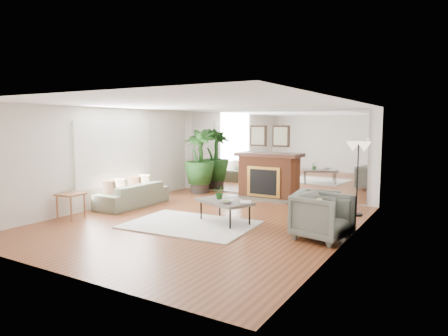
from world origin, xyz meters
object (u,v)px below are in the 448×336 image
Objects in this scene: sofa at (133,195)px; side_table at (71,197)px; armchair_front at (323,217)px; floor_lamp at (358,152)px; fireplace at (266,175)px; armchair_back at (317,210)px; potted_ficus at (199,159)px; coffee_table at (225,202)px.

side_table is at bearing -7.24° from sofa.
floor_lamp reaches higher than armchair_front.
fireplace is 2.23× the size of armchair_front.
armchair_back is 2.02m from floor_lamp.
armchair_back is 5.30m from side_table.
floor_lamp is at bearing -8.06° from potted_ficus.
fireplace is 1.05× the size of potted_ficus.
armchair_front is at bearing -3.15° from coffee_table.
potted_ficus reaches higher than coffee_table.
floor_lamp is at bearing -20.67° from armchair_back.
coffee_table is 0.72× the size of potted_ficus.
floor_lamp is (2.24, 2.16, 1.00)m from coffee_table.
fireplace reaches higher than potted_ficus.
floor_lamp reaches higher than armchair_back.
side_table is 0.29× the size of potted_ficus.
sofa is 1.18× the size of floor_lamp.
floor_lamp is at bearing 9.24° from armchair_front.
fireplace is at bearing 59.52° from side_table.
coffee_table is 3.26m from floor_lamp.
armchair_back is 1.49× the size of side_table.
coffee_table is 2.14m from armchair_front.
armchair_front is (2.60, -3.21, -0.24)m from fireplace.
coffee_table is at bearing -47.88° from potted_ficus.
fireplace is 2.41× the size of armchair_back.
fireplace is 3.58× the size of side_table.
fireplace reaches higher than sofa.
side_table is at bearing -120.48° from fireplace.
potted_ficus is 1.15× the size of floor_lamp.
sofa is 1.74m from side_table.
potted_ficus is (-4.40, 2.35, 0.65)m from armchair_back.
coffee_table is 1.90m from armchair_back.
potted_ficus is (-4.70, 2.96, 0.62)m from armchair_front.
fireplace is at bearing 7.01° from potted_ficus.
potted_ficus is at bearing 171.57° from sofa.
floor_lamp reaches higher than sofa.
sofa reaches higher than side_table.
fireplace is 2.15m from potted_ficus.
armchair_back is at bearing -28.05° from potted_ficus.
floor_lamp is (4.80, -0.68, 0.41)m from potted_ficus.
potted_ficus reaches higher than armchair_front.
fireplace is 1.47× the size of coffee_table.
side_table is (-0.20, -1.71, 0.19)m from sofa.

